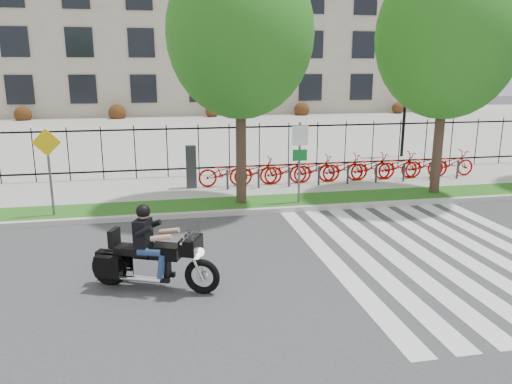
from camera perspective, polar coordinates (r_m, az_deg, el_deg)
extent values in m
plane|color=#39393B|center=(10.95, -2.26, -8.83)|extent=(120.00, 120.00, 0.00)
cube|color=#B9B5AE|center=(14.76, -4.77, -2.47)|extent=(60.00, 0.20, 0.15)
cube|color=#1D5A16|center=(15.57, -5.13, -1.60)|extent=(60.00, 1.50, 0.15)
cube|color=gray|center=(17.98, -6.01, 0.51)|extent=(60.00, 3.50, 0.15)
cube|color=gray|center=(35.26, -8.73, 7.00)|extent=(80.00, 34.00, 0.10)
cube|color=#A39583|center=(55.29, -10.20, 19.76)|extent=(60.00, 20.00, 20.00)
cylinder|color=black|center=(24.92, 16.58, 8.26)|extent=(0.14, 0.14, 4.00)
cylinder|color=black|center=(24.83, 16.89, 12.62)|extent=(0.06, 0.70, 0.70)
sphere|color=white|center=(24.66, 16.17, 12.89)|extent=(0.36, 0.36, 0.36)
sphere|color=white|center=(24.99, 17.63, 12.80)|extent=(0.36, 0.36, 0.36)
cylinder|color=#3D2A21|center=(15.29, -1.73, 5.69)|extent=(0.32, 0.32, 3.78)
ellipsoid|color=#1F6116|center=(15.16, -1.82, 17.67)|extent=(4.30, 4.30, 4.94)
cylinder|color=#3D2A21|center=(17.64, 20.14, 5.85)|extent=(0.32, 0.32, 3.71)
ellipsoid|color=#1F6116|center=(17.52, 21.05, 16.29)|extent=(4.53, 4.53, 5.20)
cube|color=#2D2D33|center=(17.53, -7.43, 2.88)|extent=(0.35, 0.25, 1.50)
imported|color=#AD0600|center=(17.69, -3.52, 2.26)|extent=(1.92, 0.67, 1.01)
cylinder|color=#2D2D33|center=(17.24, -3.29, 1.43)|extent=(0.08, 0.08, 0.70)
imported|color=#AD0600|center=(17.87, -0.02, 2.40)|extent=(1.92, 0.67, 1.01)
cylinder|color=#2D2D33|center=(17.42, 0.30, 1.58)|extent=(0.08, 0.08, 0.70)
imported|color=#AD0600|center=(18.11, 3.40, 2.53)|extent=(1.92, 0.67, 1.01)
cylinder|color=#2D2D33|center=(17.67, 3.80, 1.73)|extent=(0.08, 0.08, 0.70)
imported|color=#AD0600|center=(18.42, 6.71, 2.65)|extent=(1.92, 0.67, 1.01)
cylinder|color=#2D2D33|center=(17.99, 7.19, 1.86)|extent=(0.08, 0.08, 0.70)
imported|color=#AD0600|center=(18.78, 9.91, 2.76)|extent=(1.92, 0.67, 1.01)
cylinder|color=#2D2D33|center=(18.36, 10.45, 1.99)|extent=(0.08, 0.08, 0.70)
imported|color=#AD0600|center=(19.20, 12.98, 2.85)|extent=(1.92, 0.67, 1.01)
cylinder|color=#2D2D33|center=(18.79, 13.57, 2.10)|extent=(0.08, 0.08, 0.70)
imported|color=#AD0600|center=(19.68, 15.91, 2.94)|extent=(1.92, 0.67, 1.01)
cylinder|color=#2D2D33|center=(19.27, 16.55, 2.20)|extent=(0.08, 0.08, 0.70)
imported|color=#AD0600|center=(20.20, 18.70, 3.01)|extent=(1.92, 0.67, 1.01)
cylinder|color=#2D2D33|center=(19.80, 19.37, 2.30)|extent=(0.08, 0.08, 0.70)
imported|color=#AD0600|center=(20.77, 21.34, 3.07)|extent=(1.92, 0.67, 1.01)
cylinder|color=#2D2D33|center=(20.38, 22.04, 2.38)|extent=(0.08, 0.08, 0.70)
cylinder|color=#59595B|center=(15.45, 4.97, 3.33)|extent=(0.07, 0.07, 2.50)
cube|color=white|center=(15.27, 5.08, 6.43)|extent=(0.50, 0.03, 0.60)
cube|color=#0C6626|center=(15.36, 5.03, 4.22)|extent=(0.45, 0.03, 0.35)
cylinder|color=#59595B|center=(15.16, -22.49, 1.91)|extent=(0.07, 0.07, 2.40)
cube|color=yellow|center=(14.97, -22.83, 5.24)|extent=(0.78, 0.03, 0.78)
torus|color=black|center=(9.78, -6.17, -9.57)|extent=(0.70, 0.41, 0.71)
torus|color=black|center=(10.53, -16.42, -8.33)|extent=(0.75, 0.44, 0.75)
cube|color=black|center=(9.61, -7.44, -6.02)|extent=(0.51, 0.64, 0.31)
cube|color=#26262B|center=(9.51, -7.07, -4.71)|extent=(0.35, 0.53, 0.31)
cube|color=silver|center=(10.09, -11.79, -8.34)|extent=(0.70, 0.57, 0.41)
cube|color=black|center=(9.85, -10.24, -6.71)|extent=(0.66, 0.55, 0.27)
cube|color=black|center=(10.12, -13.76, -6.44)|extent=(0.81, 0.63, 0.14)
cube|color=black|center=(10.23, -15.91, -5.02)|extent=(0.23, 0.36, 0.35)
cube|color=black|center=(10.15, -16.54, -8.20)|extent=(0.54, 0.36, 0.41)
cube|color=black|center=(10.65, -14.95, -7.02)|extent=(0.54, 0.36, 0.41)
cube|color=black|center=(9.91, -12.81, -4.55)|extent=(0.39, 0.48, 0.53)
sphere|color=tan|center=(9.79, -12.77, -2.40)|extent=(0.24, 0.24, 0.24)
sphere|color=black|center=(9.78, -12.78, -2.17)|extent=(0.28, 0.28, 0.28)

